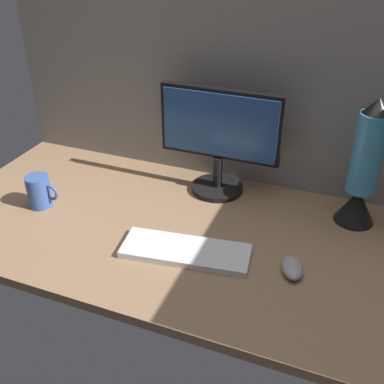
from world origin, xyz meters
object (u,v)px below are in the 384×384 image
object	(u,v)px
mouse	(292,268)
lava_lamp	(363,173)
keyboard	(186,251)
mug_ceramic_blue	(40,191)
monitor	(219,137)

from	to	relation	value
mouse	lava_lamp	size ratio (longest dim) A/B	0.23
keyboard	lava_lamp	distance (cm)	58.45
mug_ceramic_blue	monitor	bearing A→B (deg)	31.42
monitor	mug_ceramic_blue	bearing A→B (deg)	-148.58
mug_ceramic_blue	lava_lamp	bearing A→B (deg)	16.45
keyboard	lava_lamp	xyz separation A→B (cm)	(43.72, 35.25, 16.19)
monitor	lava_lamp	world-z (taller)	lava_lamp
monitor	lava_lamp	distance (cm)	46.86
monitor	lava_lamp	size ratio (longest dim) A/B	1.01
mouse	monitor	bearing A→B (deg)	115.23
monitor	mug_ceramic_blue	size ratio (longest dim) A/B	3.63
monitor	keyboard	xyz separation A→B (cm)	(2.97, -37.82, -19.37)
monitor	mouse	distance (cm)	51.51
mouse	mug_ceramic_blue	world-z (taller)	mug_ceramic_blue
mug_ceramic_blue	lava_lamp	distance (cm)	103.32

